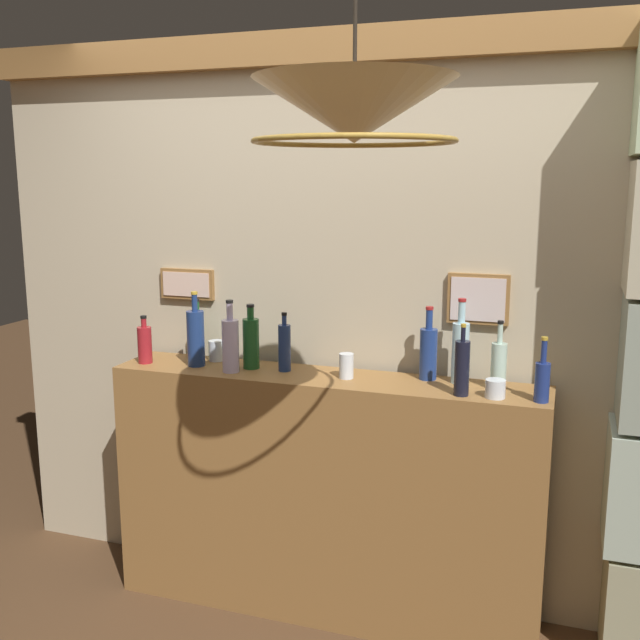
% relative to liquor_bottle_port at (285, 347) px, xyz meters
% --- Properties ---
extents(panelled_rear_partition, '(3.36, 0.15, 2.50)m').
position_rel_liquor_bottle_port_xyz_m(panelled_rear_partition, '(0.19, 0.21, 0.15)').
color(panelled_rear_partition, '#BCAD8E').
rests_on(panelled_rear_partition, ground).
extents(bar_shelf_unit, '(1.86, 0.33, 1.07)m').
position_rel_liquor_bottle_port_xyz_m(bar_shelf_unit, '(0.19, -0.03, -0.64)').
color(bar_shelf_unit, olive).
rests_on(bar_shelf_unit, ground).
extents(liquor_bottle_port, '(0.05, 0.05, 0.26)m').
position_rel_liquor_bottle_port_xyz_m(liquor_bottle_port, '(0.00, 0.00, 0.00)').
color(liquor_bottle_port, navy).
rests_on(liquor_bottle_port, bar_shelf_unit).
extents(liquor_bottle_whiskey, '(0.06, 0.06, 0.28)m').
position_rel_liquor_bottle_port_xyz_m(liquor_bottle_whiskey, '(0.77, -0.12, 0.00)').
color(liquor_bottle_whiskey, black).
rests_on(liquor_bottle_whiskey, bar_shelf_unit).
extents(liquor_bottle_tequila, '(0.06, 0.06, 0.28)m').
position_rel_liquor_bottle_port_xyz_m(liquor_bottle_tequila, '(0.90, 0.01, -0.01)').
color(liquor_bottle_tequila, '#B4D3C1').
rests_on(liquor_bottle_tequila, bar_shelf_unit).
extents(liquor_bottle_rum, '(0.06, 0.06, 0.25)m').
position_rel_liquor_bottle_port_xyz_m(liquor_bottle_rum, '(1.07, -0.11, -0.02)').
color(liquor_bottle_rum, navy).
rests_on(liquor_bottle_rum, bar_shelf_unit).
extents(liquor_bottle_amaro, '(0.07, 0.07, 0.35)m').
position_rel_liquor_bottle_port_xyz_m(liquor_bottle_amaro, '(0.74, 0.06, 0.03)').
color(liquor_bottle_amaro, '#A7D3E0').
rests_on(liquor_bottle_amaro, bar_shelf_unit).
extents(liquor_bottle_vodka, '(0.07, 0.07, 0.28)m').
position_rel_liquor_bottle_port_xyz_m(liquor_bottle_vodka, '(-0.15, -0.00, 0.01)').
color(liquor_bottle_vodka, '#1B5122').
rests_on(liquor_bottle_vodka, bar_shelf_unit).
extents(liquor_bottle_sherry, '(0.07, 0.07, 0.31)m').
position_rel_liquor_bottle_port_xyz_m(liquor_bottle_sherry, '(-0.21, -0.09, 0.02)').
color(liquor_bottle_sherry, silver).
rests_on(liquor_bottle_sherry, bar_shelf_unit).
extents(liquor_bottle_gin, '(0.06, 0.06, 0.22)m').
position_rel_liquor_bottle_port_xyz_m(liquor_bottle_gin, '(-0.65, -0.07, -0.02)').
color(liquor_bottle_gin, maroon).
rests_on(liquor_bottle_gin, bar_shelf_unit).
extents(liquor_bottle_brandy, '(0.07, 0.07, 0.30)m').
position_rel_liquor_bottle_port_xyz_m(liquor_bottle_brandy, '(0.61, 0.07, 0.01)').
color(liquor_bottle_brandy, navy).
rests_on(liquor_bottle_brandy, bar_shelf_unit).
extents(liquor_bottle_mezcal, '(0.05, 0.05, 0.28)m').
position_rel_liquor_bottle_port_xyz_m(liquor_bottle_mezcal, '(-0.47, 0.09, -0.01)').
color(liquor_bottle_mezcal, '#194927').
rests_on(liquor_bottle_mezcal, bar_shelf_unit).
extents(liquor_bottle_bourbon, '(0.08, 0.08, 0.33)m').
position_rel_liquor_bottle_port_xyz_m(liquor_bottle_bourbon, '(-0.40, -0.04, 0.02)').
color(liquor_bottle_bourbon, navy).
rests_on(liquor_bottle_bourbon, bar_shelf_unit).
extents(glass_tumbler_rocks, '(0.08, 0.08, 0.07)m').
position_rel_liquor_bottle_port_xyz_m(glass_tumbler_rocks, '(0.90, -0.11, -0.07)').
color(glass_tumbler_rocks, silver).
rests_on(glass_tumbler_rocks, bar_shelf_unit).
extents(glass_tumbler_highball, '(0.06, 0.06, 0.10)m').
position_rel_liquor_bottle_port_xyz_m(glass_tumbler_highball, '(0.29, -0.03, -0.05)').
color(glass_tumbler_highball, silver).
rests_on(glass_tumbler_highball, bar_shelf_unit).
extents(glass_tumbler_shot, '(0.07, 0.07, 0.09)m').
position_rel_liquor_bottle_port_xyz_m(glass_tumbler_shot, '(-0.36, 0.07, -0.06)').
color(glass_tumbler_shot, silver).
rests_on(glass_tumbler_shot, bar_shelf_unit).
extents(pendant_lamp, '(0.60, 0.60, 0.53)m').
position_rel_liquor_bottle_port_xyz_m(pendant_lamp, '(0.53, -0.77, 0.90)').
color(pendant_lamp, beige).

